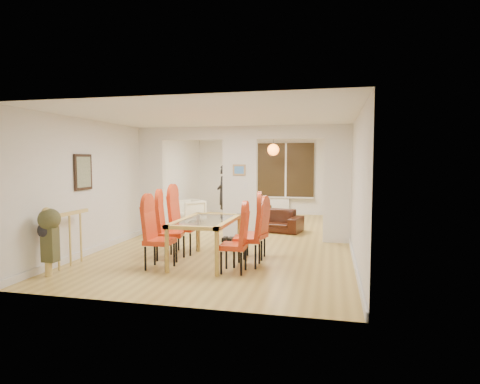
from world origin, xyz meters
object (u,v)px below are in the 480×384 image
(dining_chair_rc, at_px, (254,231))
(bottle, at_px, (270,209))
(television, at_px, (328,210))
(bowl, at_px, (270,213))
(coffee_table, at_px, (271,219))
(dining_chair_rb, at_px, (247,234))
(person, at_px, (224,192))
(dining_chair_lb, at_px, (170,229))
(armchair, at_px, (190,211))
(dining_chair_lc, at_px, (184,223))
(dining_chair_ra, at_px, (234,241))
(dining_table, at_px, (206,241))
(sofa, at_px, (265,220))
(dining_chair_la, at_px, (160,236))

(dining_chair_rc, height_order, bottle, dining_chair_rc)
(television, distance_m, bowl, 1.87)
(television, relative_size, coffee_table, 0.96)
(television, relative_size, bowl, 5.14)
(dining_chair_rb, xyz_separation_m, person, (-1.84, 5.27, 0.28))
(dining_chair_lb, height_order, armchair, dining_chair_lb)
(bottle, distance_m, bowl, 0.13)
(dining_chair_lc, xyz_separation_m, television, (2.73, 5.02, -0.28))
(dining_chair_ra, relative_size, bottle, 3.73)
(dining_table, height_order, sofa, dining_table)
(dining_chair_lc, bearing_deg, bowl, 75.87)
(bowl, bearing_deg, dining_table, -95.35)
(television, bearing_deg, dining_chair_lc, 133.80)
(sofa, bearing_deg, coffee_table, 102.15)
(dining_chair_la, height_order, sofa, dining_chair_la)
(dining_chair_la, bearing_deg, person, 94.48)
(dining_table, bearing_deg, bowl, 84.65)
(dining_chair_lc, xyz_separation_m, bowl, (1.09, 4.14, -0.31))
(dining_chair_la, relative_size, dining_chair_rb, 0.98)
(armchair, xyz_separation_m, person, (0.83, 0.80, 0.51))
(sofa, height_order, bowl, sofa)
(sofa, distance_m, bowl, 1.22)
(dining_table, xyz_separation_m, dining_chair_lc, (-0.65, 0.60, 0.20))
(dining_chair_lb, distance_m, person, 5.16)
(dining_chair_rc, relative_size, bowl, 4.89)
(bottle, bearing_deg, dining_chair_ra, -87.95)
(dining_chair_ra, bearing_deg, coffee_table, 89.97)
(dining_chair_lc, height_order, dining_chair_rb, dining_chair_lc)
(dining_chair_ra, distance_m, sofa, 4.03)
(dining_chair_la, height_order, dining_chair_lb, dining_chair_lb)
(dining_table, distance_m, dining_chair_lc, 0.90)
(sofa, bearing_deg, armchair, 171.66)
(armchair, bearing_deg, dining_chair_la, -35.63)
(person, relative_size, television, 1.57)
(dining_chair_lc, distance_m, television, 5.72)
(dining_chair_ra, bearing_deg, armchair, 115.70)
(person, bearing_deg, dining_chair_ra, 12.32)
(dining_chair_rb, relative_size, person, 0.67)
(dining_chair_lb, xyz_separation_m, dining_chair_rb, (1.46, -0.14, -0.00))
(dining_chair_lc, height_order, bottle, dining_chair_lc)
(dining_chair_rb, relative_size, bottle, 4.10)
(dining_chair_ra, relative_size, dining_chair_rc, 1.00)
(dining_table, bearing_deg, dining_chair_lc, 137.29)
(dining_chair_la, xyz_separation_m, coffee_table, (1.12, 5.28, -0.42))
(armchair, bearing_deg, dining_chair_rb, -19.23)
(dining_table, relative_size, dining_chair_ra, 1.63)
(dining_chair_rb, distance_m, dining_chair_rc, 0.58)
(dining_chair_lc, height_order, person, person)
(dining_chair_lc, bearing_deg, coffee_table, 75.39)
(person, bearing_deg, bowl, 68.75)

